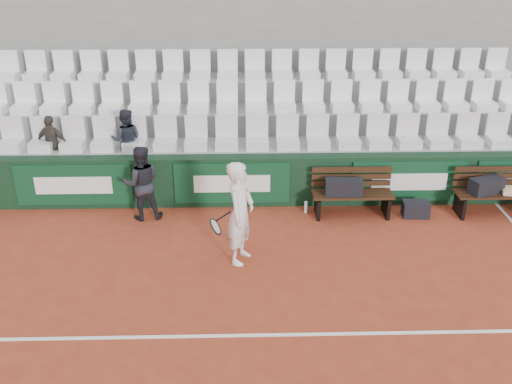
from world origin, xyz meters
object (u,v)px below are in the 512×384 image
sports_bag_right (486,186)px  spectator_c (124,118)px  bench_right (494,203)px  water_bottle_near (306,207)px  sports_bag_left (344,187)px  spectator_b (49,121)px  sports_bag_ground (416,209)px  water_bottle_far (412,210)px  bench_left (352,204)px  ball_kid (142,183)px  tennis_player (240,213)px

sports_bag_right → spectator_c: size_ratio=0.50×
bench_right → water_bottle_near: bench_right is taller
sports_bag_left → spectator_c: spectator_c is taller
spectator_b → sports_bag_left: bearing=-178.7°
sports_bag_left → sports_bag_ground: size_ratio=1.42×
water_bottle_far → spectator_c: spectator_c is taller
bench_left → water_bottle_far: bearing=-3.9°
sports_bag_left → spectator_c: bearing=165.6°
ball_kid → bench_left: bearing=169.8°
bench_right → water_bottle_far: size_ratio=5.99×
bench_left → spectator_b: spectator_b is taller
sports_bag_right → spectator_b: (-8.25, 1.07, 0.97)m
bench_left → sports_bag_right: size_ratio=2.40×
water_bottle_near → water_bottle_far: size_ratio=0.94×
water_bottle_near → spectator_b: 5.20m
bench_left → sports_bag_left: 0.41m
spectator_b → spectator_c: 1.45m
bench_left → spectator_c: spectator_c is taller
bench_left → sports_bag_left: bearing=-170.8°
sports_bag_right → ball_kid: ball_kid is taller
bench_left → bench_right: same height
bench_left → sports_bag_left: sports_bag_left is taller
sports_bag_left → water_bottle_far: 1.39m
tennis_player → spectator_b: spectator_b is taller
sports_bag_left → tennis_player: bearing=-141.7°
bench_right → spectator_c: size_ratio=1.21×
spectator_b → sports_bag_ground: bearing=-177.0°
bench_right → spectator_c: bearing=171.3°
sports_bag_right → spectator_b: 8.37m
sports_bag_left → water_bottle_far: sports_bag_left is taller
sports_bag_ground → spectator_b: 7.19m
sports_bag_right → spectator_b: size_ratio=0.56×
sports_bag_left → sports_bag_right: sports_bag_left is taller
water_bottle_near → water_bottle_far: bearing=-5.4°
bench_left → tennis_player: bearing=-143.7°
sports_bag_left → ball_kid: size_ratio=0.48×
bench_left → spectator_b: 6.01m
bench_right → tennis_player: (-4.78, -1.50, 0.64)m
ball_kid → tennis_player: bearing=129.4°
tennis_player → bench_left: bearing=36.3°
bench_right → sports_bag_ground: 1.49m
sports_bag_left → spectator_b: spectator_b is taller
tennis_player → ball_kid: size_ratio=1.21×
tennis_player → water_bottle_near: bearing=53.0°
bench_right → spectator_c: (-7.00, 1.08, 1.40)m
sports_bag_left → water_bottle_near: bearing=168.2°
tennis_player → spectator_b: size_ratio=1.54×
water_bottle_near → water_bottle_far: (1.98, -0.19, 0.01)m
bench_left → water_bottle_near: bench_left is taller
water_bottle_near → spectator_b: spectator_b is taller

